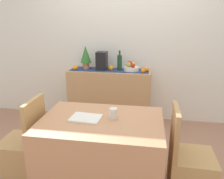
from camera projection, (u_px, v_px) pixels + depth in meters
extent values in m
cube|color=#A1725B|center=(116.00, 154.00, 2.89)|extent=(6.40, 6.40, 0.02)
cube|color=silver|center=(127.00, 38.00, 3.59)|extent=(6.40, 0.06, 2.70)
cube|color=tan|center=(110.00, 97.00, 3.66)|extent=(1.29, 0.42, 0.87)
cube|color=navy|center=(110.00, 70.00, 3.53)|extent=(1.21, 0.32, 0.01)
cylinder|color=white|center=(131.00, 69.00, 3.46)|extent=(0.23, 0.23, 0.06)
sphere|color=#9A9D44|center=(129.00, 65.00, 3.42)|extent=(0.08, 0.08, 0.08)
sphere|color=red|center=(130.00, 63.00, 3.51)|extent=(0.08, 0.08, 0.08)
sphere|color=gold|center=(134.00, 64.00, 3.49)|extent=(0.07, 0.07, 0.07)
sphere|color=red|center=(133.00, 66.00, 3.38)|extent=(0.06, 0.06, 0.06)
cylinder|color=#183E24|center=(120.00, 63.00, 3.47)|extent=(0.07, 0.07, 0.23)
cylinder|color=#183E24|center=(120.00, 53.00, 3.42)|extent=(0.03, 0.03, 0.07)
cube|color=black|center=(102.00, 61.00, 3.50)|extent=(0.16, 0.18, 0.28)
cylinder|color=#BB7A56|center=(86.00, 66.00, 3.57)|extent=(0.10, 0.10, 0.11)
cone|color=#326D2E|center=(86.00, 54.00, 3.51)|extent=(0.17, 0.17, 0.26)
sphere|color=orange|center=(111.00, 68.00, 3.49)|extent=(0.08, 0.08, 0.08)
sphere|color=orange|center=(75.00, 68.00, 3.51)|extent=(0.08, 0.08, 0.08)
sphere|color=orange|center=(143.00, 71.00, 3.33)|extent=(0.06, 0.06, 0.06)
sphere|color=orange|center=(146.00, 69.00, 3.40)|extent=(0.08, 0.08, 0.08)
cube|color=tan|center=(102.00, 154.00, 2.22)|extent=(1.15, 0.80, 0.74)
cube|color=white|center=(86.00, 118.00, 2.12)|extent=(0.30, 0.23, 0.02)
cylinder|color=silver|center=(113.00, 114.00, 2.12)|extent=(0.08, 0.08, 0.10)
cube|color=tan|center=(23.00, 158.00, 2.40)|extent=(0.40, 0.40, 0.45)
cube|color=tan|center=(35.00, 121.00, 2.24)|extent=(0.04, 0.40, 0.45)
cube|color=tan|center=(190.00, 176.00, 2.14)|extent=(0.41, 0.41, 0.45)
cube|color=tan|center=(175.00, 131.00, 2.03)|extent=(0.05, 0.40, 0.45)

